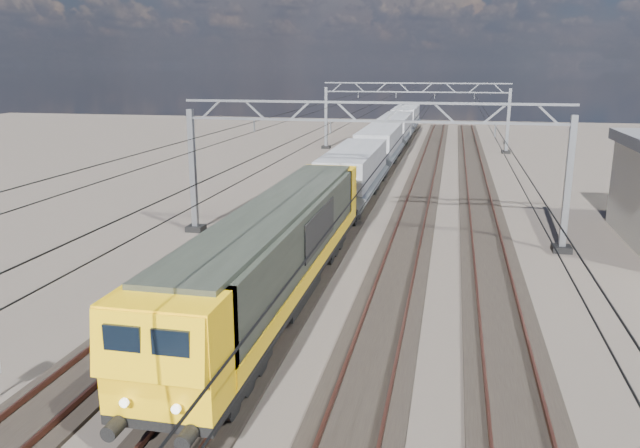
% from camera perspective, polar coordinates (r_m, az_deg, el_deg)
% --- Properties ---
extents(ground, '(160.00, 160.00, 0.00)m').
position_cam_1_polar(ground, '(28.59, 3.31, -3.67)').
color(ground, '#2B2520').
rests_on(ground, ground).
extents(track_outer_west, '(2.60, 140.00, 0.30)m').
position_cam_1_polar(track_outer_west, '(30.01, -8.10, -2.77)').
color(track_outer_west, black).
rests_on(track_outer_west, ground).
extents(track_loco, '(2.60, 140.00, 0.30)m').
position_cam_1_polar(track_loco, '(28.92, -0.61, -3.28)').
color(track_loco, black).
rests_on(track_loco, ground).
extents(track_inner_east, '(2.60, 140.00, 0.30)m').
position_cam_1_polar(track_inner_east, '(28.36, 7.32, -3.76)').
color(track_inner_east, black).
rests_on(track_inner_east, ground).
extents(track_outer_east, '(2.60, 140.00, 0.30)m').
position_cam_1_polar(track_outer_east, '(28.35, 15.41, -4.18)').
color(track_outer_east, black).
rests_on(track_outer_east, ground).
extents(catenary_gantry_mid, '(19.90, 0.90, 7.11)m').
position_cam_1_polar(catenary_gantry_mid, '(31.55, 4.52, 5.31)').
color(catenary_gantry_mid, gray).
rests_on(catenary_gantry_mid, ground).
extents(catenary_gantry_far, '(19.90, 0.90, 7.11)m').
position_cam_1_polar(catenary_gantry_far, '(67.21, 8.65, 9.93)').
color(catenary_gantry_far, gray).
rests_on(catenary_gantry_far, ground).
extents(overhead_wires, '(12.03, 140.00, 0.53)m').
position_cam_1_polar(overhead_wires, '(35.27, 5.45, 9.25)').
color(overhead_wires, black).
rests_on(overhead_wires, ground).
extents(locomotive, '(2.76, 21.10, 3.62)m').
position_cam_1_polar(locomotive, '(22.89, -3.80, -2.17)').
color(locomotive, black).
rests_on(locomotive, ground).
extents(hopper_wagon_lead, '(3.38, 13.00, 3.25)m').
position_cam_1_polar(hopper_wagon_lead, '(39.82, 3.12, 4.76)').
color(hopper_wagon_lead, black).
rests_on(hopper_wagon_lead, ground).
extents(hopper_wagon_mid, '(3.38, 13.00, 3.25)m').
position_cam_1_polar(hopper_wagon_mid, '(53.75, 5.50, 7.19)').
color(hopper_wagon_mid, black).
rests_on(hopper_wagon_mid, ground).
extents(hopper_wagon_third, '(3.38, 13.00, 3.25)m').
position_cam_1_polar(hopper_wagon_third, '(67.79, 6.91, 8.61)').
color(hopper_wagon_third, black).
rests_on(hopper_wagon_third, ground).
extents(hopper_wagon_fourth, '(3.38, 13.00, 3.25)m').
position_cam_1_polar(hopper_wagon_fourth, '(81.89, 7.84, 9.53)').
color(hopper_wagon_fourth, black).
rests_on(hopper_wagon_fourth, ground).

